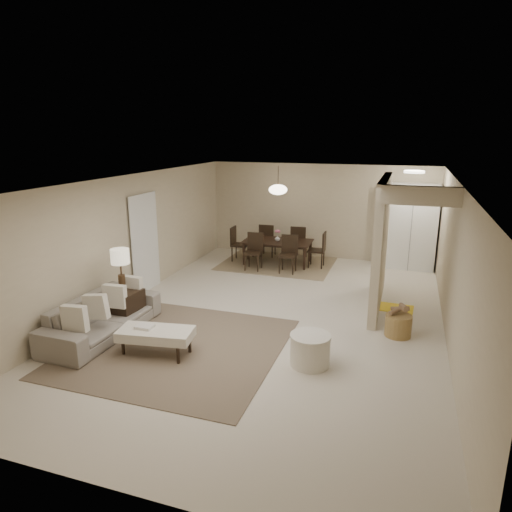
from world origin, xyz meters
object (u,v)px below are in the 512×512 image
(pantry_cabinet, at_px, (411,227))
(wicker_basket, at_px, (398,326))
(sofa, at_px, (102,317))
(dining_table, at_px, (277,253))
(round_pouf, at_px, (310,350))
(ottoman_bench, at_px, (156,334))
(side_table, at_px, (124,307))

(pantry_cabinet, relative_size, wicker_basket, 4.85)
(pantry_cabinet, distance_m, sofa, 7.54)
(dining_table, bearing_deg, round_pouf, -70.47)
(pantry_cabinet, xyz_separation_m, wicker_basket, (-0.11, -4.23, -0.87))
(ottoman_bench, bearing_deg, dining_table, 76.80)
(wicker_basket, xyz_separation_m, dining_table, (-3.10, 3.51, 0.12))
(pantry_cabinet, relative_size, dining_table, 1.21)
(ottoman_bench, xyz_separation_m, wicker_basket, (3.50, 1.84, -0.14))
(sofa, bearing_deg, dining_table, -16.18)
(sofa, height_order, side_table, sofa)
(ottoman_bench, bearing_deg, pantry_cabinet, 50.31)
(ottoman_bench, bearing_deg, side_table, 134.43)
(side_table, distance_m, wicker_basket, 4.75)
(side_table, bearing_deg, ottoman_bench, -36.63)
(sofa, relative_size, ottoman_bench, 1.88)
(sofa, relative_size, side_table, 3.69)
(sofa, distance_m, round_pouf, 3.50)
(round_pouf, bearing_deg, sofa, -178.15)
(dining_table, bearing_deg, sofa, -109.03)
(sofa, xyz_separation_m, side_table, (0.05, 0.55, -0.02))
(pantry_cabinet, xyz_separation_m, side_table, (-4.75, -5.22, -0.75))
(ottoman_bench, distance_m, wicker_basket, 3.96)
(round_pouf, bearing_deg, side_table, 172.81)
(side_table, bearing_deg, wicker_basket, 12.11)
(sofa, xyz_separation_m, wicker_basket, (4.69, 1.54, -0.14))
(ottoman_bench, height_order, dining_table, dining_table)
(sofa, xyz_separation_m, round_pouf, (3.50, 0.11, -0.09))
(ottoman_bench, relative_size, round_pouf, 2.00)
(side_table, xyz_separation_m, wicker_basket, (4.64, 1.00, -0.12))
(side_table, xyz_separation_m, round_pouf, (3.45, -0.43, -0.07))
(wicker_basket, bearing_deg, pantry_cabinet, 88.50)
(sofa, distance_m, wicker_basket, 4.94)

